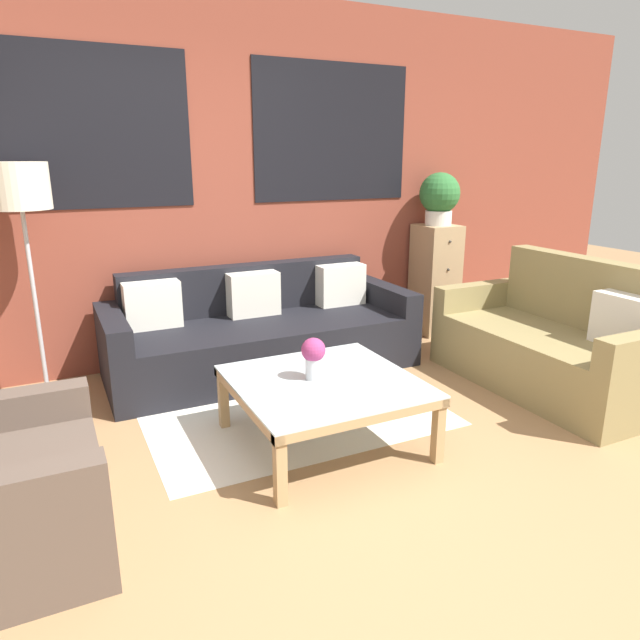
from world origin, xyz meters
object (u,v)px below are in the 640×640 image
settee_vintage (554,346)px  floor_lamp (20,198)px  drawer_cabinet (435,279)px  flower_vase (313,355)px  coffee_table (324,388)px  potted_plant (440,196)px  couch_dark (261,334)px

settee_vintage → floor_lamp: floor_lamp is taller
floor_lamp → drawer_cabinet: bearing=2.4°
drawer_cabinet → flower_vase: bearing=-142.8°
settee_vintage → coffee_table: 1.86m
coffee_table → potted_plant: 2.61m
coffee_table → drawer_cabinet: bearing=38.6°
floor_lamp → flower_vase: 2.10m
couch_dark → floor_lamp: floor_lamp is taller
potted_plant → coffee_table: bearing=-141.4°
settee_vintage → floor_lamp: (-3.29, 1.34, 1.05)m
drawer_cabinet → flower_vase: (-1.96, -1.49, 0.03)m
settee_vintage → potted_plant: 1.76m
couch_dark → potted_plant: (1.81, 0.22, 0.98)m
floor_lamp → potted_plant: (3.34, 0.14, -0.10)m
couch_dark → flower_vase: couch_dark is taller
settee_vintage → drawer_cabinet: drawer_cabinet is taller
coffee_table → floor_lamp: floor_lamp is taller
potted_plant → flower_vase: (-1.96, -1.49, -0.73)m
drawer_cabinet → settee_vintage: bearing=-92.2°
coffee_table → flower_vase: bearing=140.0°
floor_lamp → potted_plant: bearing=2.4°
settee_vintage → coffee_table: bearing=-178.5°
settee_vintage → potted_plant: size_ratio=3.48×
drawer_cabinet → potted_plant: potted_plant is taller
drawer_cabinet → flower_vase: size_ratio=4.16×
settee_vintage → drawer_cabinet: (0.06, 1.48, 0.20)m
couch_dark → drawer_cabinet: 1.84m
flower_vase → settee_vintage: bearing=0.2°
drawer_cabinet → floor_lamp: bearing=-177.6°
coffee_table → drawer_cabinet: 2.45m
couch_dark → coffee_table: size_ratio=2.34×
coffee_table → potted_plant: (1.91, 1.53, 0.92)m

